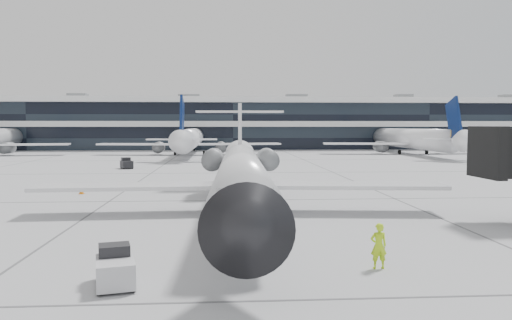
{
  "coord_description": "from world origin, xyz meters",
  "views": [
    {
      "loc": [
        -2.2,
        -34.44,
        5.22
      ],
      "look_at": [
        0.3,
        2.98,
        2.6
      ],
      "focal_mm": 35.0,
      "sensor_mm": 36.0,
      "label": 1
    }
  ],
  "objects": [
    {
      "name": "bg_jet_right",
      "position": [
        32.0,
        55.0,
        0.0
      ],
      "size": [
        32.0,
        40.0,
        9.6
      ],
      "primitive_type": null,
      "color": "white",
      "rests_on": "ground"
    },
    {
      "name": "traffic_cone",
      "position": [
        -12.95,
        4.0,
        0.27
      ],
      "size": [
        0.44,
        0.44,
        0.57
      ],
      "rotation": [
        0.0,
        0.0,
        -0.14
      ],
      "color": "orange",
      "rests_on": "ground"
    },
    {
      "name": "ground",
      "position": [
        0.0,
        0.0,
        0.0
      ],
      "size": [
        220.0,
        220.0,
        0.0
      ],
      "primitive_type": "plane",
      "color": "#9C9C9F",
      "rests_on": "ground"
    },
    {
      "name": "far_tug",
      "position": [
        -13.8,
        26.39,
        0.59
      ],
      "size": [
        1.9,
        2.37,
        1.31
      ],
      "rotation": [
        0.0,
        0.0,
        0.38
      ],
      "color": "black",
      "rests_on": "ground"
    },
    {
      "name": "regional_jet",
      "position": [
        -1.11,
        -5.12,
        2.39
      ],
      "size": [
        24.33,
        30.3,
        7.0
      ],
      "rotation": [
        0.0,
        0.0,
        -0.03
      ],
      "color": "silver",
      "rests_on": "ground"
    },
    {
      "name": "bg_jet_center",
      "position": [
        -8.0,
        55.0,
        0.0
      ],
      "size": [
        32.0,
        40.0,
        9.6
      ],
      "primitive_type": null,
      "color": "white",
      "rests_on": "ground"
    },
    {
      "name": "baggage_tug",
      "position": [
        -5.72,
        -18.23,
        0.57
      ],
      "size": [
        1.63,
        2.23,
        1.27
      ],
      "rotation": [
        0.0,
        0.0,
        0.24
      ],
      "color": "silver",
      "rests_on": "ground"
    },
    {
      "name": "terminal",
      "position": [
        0.0,
        82.0,
        5.0
      ],
      "size": [
        170.0,
        22.0,
        10.0
      ],
      "primitive_type": "cube",
      "color": "black",
      "rests_on": "ground"
    },
    {
      "name": "ramp_worker",
      "position": [
        3.45,
        -16.91,
        0.84
      ],
      "size": [
        0.63,
        0.42,
        1.68
      ],
      "primitive_type": "imported",
      "rotation": [
        0.0,
        0.0,
        3.18
      ],
      "color": "#B9EE19",
      "rests_on": "ground"
    }
  ]
}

